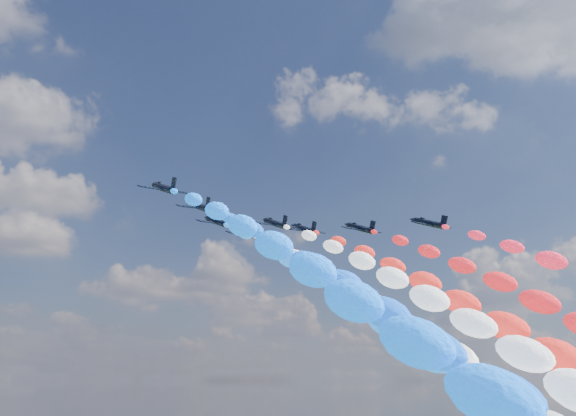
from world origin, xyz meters
TOP-DOWN VIEW (x-y plane):
  - jet_0 at (-32.24, -5.40)m, footprint 10.10×13.53m
  - trail_0 at (-32.24, -70.12)m, footprint 6.80×125.81m
  - jet_1 at (-20.63, 4.65)m, footprint 10.33×13.69m
  - trail_1 at (-20.63, -60.08)m, footprint 6.80×125.81m
  - jet_2 at (-11.47, 16.05)m, footprint 10.38×13.73m
  - trail_2 at (-11.47, -48.67)m, footprint 6.80×125.81m
  - jet_3 at (0.82, 11.20)m, footprint 9.90×13.39m
  - trail_3 at (0.82, -53.53)m, footprint 6.80×125.81m
  - jet_4 at (-0.33, 23.99)m, footprint 9.81×13.32m
  - trail_4 at (-0.33, -40.74)m, footprint 6.80×125.81m
  - jet_5 at (9.74, 13.16)m, footprint 10.08×13.52m
  - trail_5 at (9.74, -51.57)m, footprint 6.80×125.81m
  - jet_6 at (20.69, 5.77)m, footprint 10.00×13.46m
  - jet_7 at (30.99, -6.59)m, footprint 10.48×13.80m

SIDE VIEW (x-z plane):
  - trail_0 at x=-32.24m, z-range 34.80..102.32m
  - trail_1 at x=-20.63m, z-range 34.80..102.32m
  - trail_2 at x=-11.47m, z-range 34.80..102.32m
  - trail_3 at x=0.82m, z-range 34.80..102.32m
  - trail_4 at x=-0.33m, z-range 34.80..102.32m
  - trail_5 at x=9.74m, z-range 34.80..102.32m
  - jet_0 at x=-32.24m, z-range 97.25..104.21m
  - jet_1 at x=-20.63m, z-range 97.25..104.21m
  - jet_2 at x=-11.47m, z-range 97.25..104.21m
  - jet_3 at x=0.82m, z-range 97.25..104.21m
  - jet_4 at x=-0.33m, z-range 97.25..104.21m
  - jet_5 at x=9.74m, z-range 97.25..104.21m
  - jet_6 at x=20.69m, z-range 97.25..104.21m
  - jet_7 at x=30.99m, z-range 97.25..104.21m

